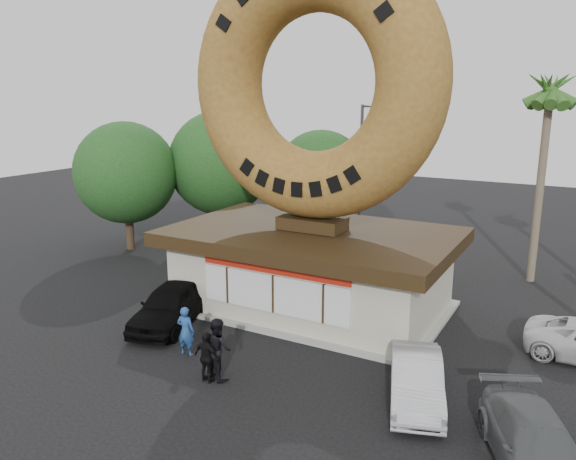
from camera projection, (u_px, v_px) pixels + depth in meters
The scene contains 14 objects.
ground at pixel (228, 367), 18.08m from camera, with size 90.00×90.00×0.00m, color black.
donut_shop at pixel (312, 266), 22.74m from camera, with size 11.20×7.20×3.80m.
giant_donut at pixel (314, 84), 21.06m from camera, with size 10.28×10.28×2.62m, color olive.
tree_west at pixel (220, 163), 32.51m from camera, with size 6.00×6.00×7.65m.
tree_mid at pixel (321, 176), 31.75m from camera, with size 5.20×5.20×6.63m.
tree_far at pixel (126, 173), 30.84m from camera, with size 5.60×5.60×7.14m.
palm_near at pixel (550, 97), 24.43m from camera, with size 2.60×2.60×9.75m.
street_lamp at pixel (363, 168), 31.48m from camera, with size 2.11×0.20×8.00m.
person_left at pixel (186, 331), 18.75m from camera, with size 0.62×0.41×1.71m, color navy.
person_center at pixel (218, 348), 17.21m from camera, with size 0.95×0.74×1.95m, color black.
person_right at pixel (207, 357), 16.99m from camera, with size 0.94×0.39×1.61m, color black.
car_black at pixel (170, 305), 21.24m from camera, with size 1.84×4.57×1.56m, color black.
car_silver at pixel (416, 380), 15.95m from camera, with size 1.41×4.04×1.33m, color #B6B6BC.
car_grey at pixel (536, 445), 12.98m from camera, with size 1.85×4.55×1.32m, color #535658.
Camera 1 is at (9.74, -13.48, 8.58)m, focal length 35.00 mm.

